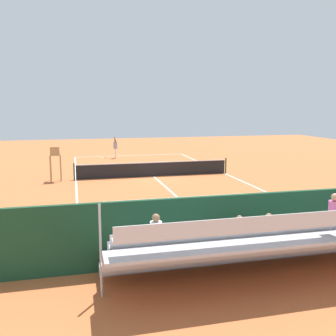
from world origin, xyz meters
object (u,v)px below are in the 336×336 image
object	(u,v)px
umpire_chair	(55,160)
tennis_player	(115,147)
tennis_racket	(103,158)
equipment_bag	(276,241)
bleacher_stand	(269,243)
tennis_ball_near	(140,158)
courtside_bench	(321,225)
tennis_net	(154,169)
tennis_ball_far	(124,162)

from	to	relation	value
umpire_chair	tennis_player	world-z (taller)	umpire_chair
umpire_chair	tennis_racket	distance (m)	10.77
equipment_bag	bleacher_stand	bearing A→B (deg)	55.24
bleacher_stand	umpire_chair	size ratio (longest dim) A/B	4.23
tennis_player	tennis_ball_near	size ratio (longest dim) A/B	29.18
bleacher_stand	courtside_bench	size ratio (longest dim) A/B	5.03
equipment_bag	tennis_player	xyz separation A→B (m)	(2.91, -22.93, 0.84)
courtside_bench	tennis_racket	size ratio (longest dim) A/B	3.23
equipment_bag	tennis_racket	bearing A→B (deg)	-80.31
tennis_net	tennis_racket	bearing A→B (deg)	-75.53
tennis_ball_near	umpire_chair	bearing A→B (deg)	52.36
equipment_bag	tennis_ball_far	bearing A→B (deg)	-82.96
bleacher_stand	tennis_player	size ratio (longest dim) A/B	4.70
tennis_player	tennis_racket	world-z (taller)	tennis_player
equipment_bag	tennis_player	size ratio (longest dim) A/B	0.47
umpire_chair	tennis_player	distance (m)	10.72
tennis_net	tennis_racket	size ratio (longest dim) A/B	18.49
tennis_player	umpire_chair	bearing A→B (deg)	63.94
umpire_chair	tennis_player	xyz separation A→B (m)	(-4.71, -9.63, -0.30)
bleacher_stand	umpire_chair	bearing A→B (deg)	-67.60
equipment_bag	tennis_racket	world-z (taller)	equipment_bag
tennis_ball_far	tennis_ball_near	bearing A→B (deg)	-131.48
tennis_player	tennis_ball_far	bearing A→B (deg)	98.67
tennis_player	tennis_racket	xyz separation A→B (m)	(1.08, -0.43, -1.00)
tennis_ball_near	tennis_racket	bearing A→B (deg)	-22.02
bleacher_stand	equipment_bag	distance (m)	2.46
tennis_net	tennis_ball_far	distance (m)	6.92
tennis_ball_far	equipment_bag	bearing A→B (deg)	97.04
umpire_chair	courtside_bench	distance (m)	16.19
courtside_bench	tennis_racket	xyz separation A→B (m)	(5.74, -23.24, -0.54)
tennis_net	umpire_chair	xyz separation A→B (m)	(6.20, 0.09, 0.81)
tennis_net	courtside_bench	xyz separation A→B (m)	(-3.17, 13.27, 0.06)
umpire_chair	tennis_ball_far	bearing A→B (deg)	-126.53
tennis_net	bleacher_stand	xyz separation A→B (m)	(-0.08, 15.33, 0.41)
umpire_chair	tennis_ball_far	distance (m)	8.70
equipment_bag	tennis_ball_near	distance (m)	22.11
tennis_net	tennis_ball_near	xyz separation A→B (m)	(-0.57, -8.69, -0.47)
bleacher_stand	umpire_chair	distance (m)	16.48
tennis_ball_far	tennis_net	bearing A→B (deg)	98.99
tennis_net	equipment_bag	xyz separation A→B (m)	(-1.42, 13.40, -0.32)
bleacher_stand	tennis_ball_far	bearing A→B (deg)	-87.01
courtside_bench	tennis_net	bearing A→B (deg)	-76.56
courtside_bench	tennis_ball_near	distance (m)	22.12
bleacher_stand	courtside_bench	world-z (taller)	bleacher_stand
tennis_net	equipment_bag	size ratio (longest dim) A/B	11.44
tennis_net	equipment_bag	distance (m)	13.48
umpire_chair	tennis_ball_far	xyz separation A→B (m)	(-5.12, -6.91, -1.28)
umpire_chair	tennis_ball_far	size ratio (longest dim) A/B	32.42
bleacher_stand	tennis_ball_far	distance (m)	22.20
courtside_bench	equipment_bag	world-z (taller)	courtside_bench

